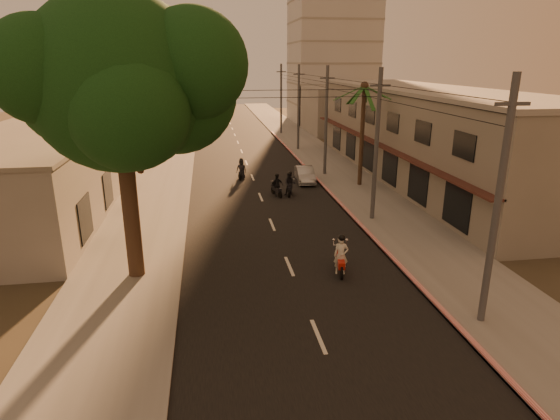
# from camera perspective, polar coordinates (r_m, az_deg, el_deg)

# --- Properties ---
(ground) EXTENTS (160.00, 160.00, 0.00)m
(ground) POSITION_cam_1_polar(r_m,az_deg,el_deg) (20.60, 2.11, -9.19)
(ground) COLOR #383023
(ground) RESTS_ON ground
(road) EXTENTS (10.00, 140.00, 0.02)m
(road) POSITION_cam_1_polar(r_m,az_deg,el_deg) (39.31, -3.38, 3.98)
(road) COLOR black
(road) RESTS_ON ground
(sidewalk_right) EXTENTS (5.00, 140.00, 0.12)m
(sidewalk_right) POSITION_cam_1_polar(r_m,az_deg,el_deg) (40.67, 7.23, 4.41)
(sidewalk_right) COLOR slate
(sidewalk_right) RESTS_ON ground
(sidewalk_left) EXTENTS (5.00, 140.00, 0.12)m
(sidewalk_left) POSITION_cam_1_polar(r_m,az_deg,el_deg) (39.34, -14.33, 3.54)
(sidewalk_left) COLOR slate
(sidewalk_left) RESTS_ON ground
(curb_stripe) EXTENTS (0.20, 60.00, 0.20)m
(curb_stripe) POSITION_cam_1_polar(r_m,az_deg,el_deg) (35.37, 5.68, 2.51)
(curb_stripe) COLOR red
(curb_stripe) RESTS_ON ground
(shophouse_row) EXTENTS (8.80, 34.20, 7.30)m
(shophouse_row) POSITION_cam_1_polar(r_m,az_deg,el_deg) (40.46, 17.15, 8.88)
(shophouse_row) COLOR gray
(shophouse_row) RESTS_ON ground
(left_building) EXTENTS (8.20, 24.20, 5.20)m
(left_building) POSITION_cam_1_polar(r_m,az_deg,el_deg) (34.35, -26.37, 4.58)
(left_building) COLOR gray
(left_building) RESTS_ON ground
(distant_tower) EXTENTS (12.10, 12.10, 28.00)m
(distant_tower) POSITION_cam_1_polar(r_m,az_deg,el_deg) (76.71, 6.42, 21.10)
(distant_tower) COLOR #B7B5B2
(distant_tower) RESTS_ON ground
(broadleaf_tree) EXTENTS (9.60, 8.70, 12.10)m
(broadleaf_tree) POSITION_cam_1_polar(r_m,az_deg,el_deg) (20.42, -18.01, 14.52)
(broadleaf_tree) COLOR black
(broadleaf_tree) RESTS_ON ground
(palm_tree) EXTENTS (5.00, 5.00, 8.20)m
(palm_tree) POSITION_cam_1_polar(r_m,az_deg,el_deg) (36.00, 10.24, 13.99)
(palm_tree) COLOR black
(palm_tree) RESTS_ON ground
(utility_poles) EXTENTS (1.20, 48.26, 9.00)m
(utility_poles) POSITION_cam_1_polar(r_m,az_deg,el_deg) (39.36, 5.73, 13.57)
(utility_poles) COLOR #38383A
(utility_poles) RESTS_ON ground
(filler_right) EXTENTS (8.00, 14.00, 6.00)m
(filler_right) POSITION_cam_1_polar(r_m,az_deg,el_deg) (65.73, 6.88, 12.07)
(filler_right) COLOR gray
(filler_right) RESTS_ON ground
(filler_left_near) EXTENTS (8.00, 14.00, 4.40)m
(filler_left_near) POSITION_cam_1_polar(r_m,az_deg,el_deg) (53.55, -20.23, 9.00)
(filler_left_near) COLOR gray
(filler_left_near) RESTS_ON ground
(filler_left_far) EXTENTS (8.00, 14.00, 7.00)m
(filler_left_far) POSITION_cam_1_polar(r_m,az_deg,el_deg) (71.05, -17.64, 12.21)
(filler_left_far) COLOR gray
(filler_left_far) RESTS_ON ground
(scooter_red) EXTENTS (0.90, 1.94, 1.93)m
(scooter_red) POSITION_cam_1_polar(r_m,az_deg,el_deg) (21.52, 7.44, -5.61)
(scooter_red) COLOR black
(scooter_red) RESTS_ON ground
(scooter_mid_a) EXTENTS (1.14, 1.81, 1.81)m
(scooter_mid_a) POSITION_cam_1_polar(r_m,az_deg,el_deg) (33.80, 1.22, 3.15)
(scooter_mid_a) COLOR black
(scooter_mid_a) RESTS_ON ground
(scooter_mid_b) EXTENTS (1.16, 1.70, 1.71)m
(scooter_mid_b) POSITION_cam_1_polar(r_m,az_deg,el_deg) (33.56, -0.39, 2.97)
(scooter_mid_b) COLOR black
(scooter_mid_b) RESTS_ON ground
(scooter_far_a) EXTENTS (1.08, 1.75, 1.76)m
(scooter_far_a) POSITION_cam_1_polar(r_m,az_deg,el_deg) (38.74, -4.72, 4.94)
(scooter_far_a) COLOR black
(scooter_far_a) RESTS_ON ground
(parked_car) EXTENTS (1.85, 3.99, 1.26)m
(parked_car) POSITION_cam_1_polar(r_m,az_deg,el_deg) (37.65, 3.05, 4.34)
(parked_car) COLOR #9DA0A5
(parked_car) RESTS_ON ground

